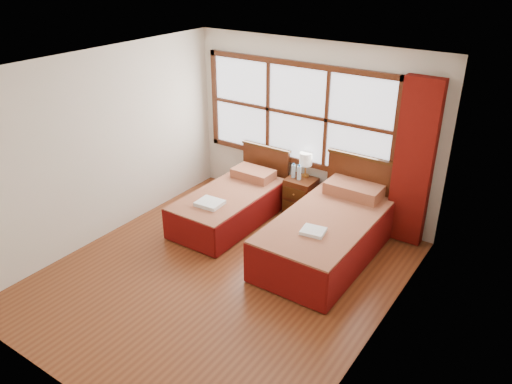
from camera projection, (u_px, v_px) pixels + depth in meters
The scene contains 15 objects.
floor at pixel (222, 275), 6.32m from camera, with size 4.50×4.50×0.00m, color brown.
ceiling at pixel (214, 68), 5.18m from camera, with size 4.50×4.50×0.00m, color white.
wall_back at pixel (312, 129), 7.42m from camera, with size 4.00×4.00×0.00m, color silver.
wall_left at pixel (102, 147), 6.76m from camera, with size 4.50×4.50×0.00m, color silver.
wall_right at pixel (384, 232), 4.74m from camera, with size 4.50×4.50×0.00m, color silver.
window at pixel (297, 114), 7.43m from camera, with size 3.16×0.06×1.56m.
curtain at pixel (414, 164), 6.56m from camera, with size 0.50×0.16×2.30m, color maroon.
bed_left at pixel (231, 204), 7.46m from camera, with size 0.95×1.97×0.91m.
bed_right at pixel (329, 232), 6.61m from camera, with size 1.14×2.20×1.11m.
nightstand at pixel (300, 196), 7.68m from camera, with size 0.43×0.43×0.58m.
towels_left at pixel (210, 203), 6.97m from camera, with size 0.37×0.33×0.05m.
towels_right at pixel (313, 231), 6.09m from camera, with size 0.32×0.29×0.04m.
lamp at pixel (306, 160), 7.53m from camera, with size 0.20×0.20×0.38m.
bottle_near at pixel (293, 171), 7.56m from camera, with size 0.06×0.06×0.23m.
bottle_far at pixel (299, 173), 7.49m from camera, with size 0.06×0.06×0.24m.
Camera 1 is at (3.29, -4.07, 3.73)m, focal length 35.00 mm.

